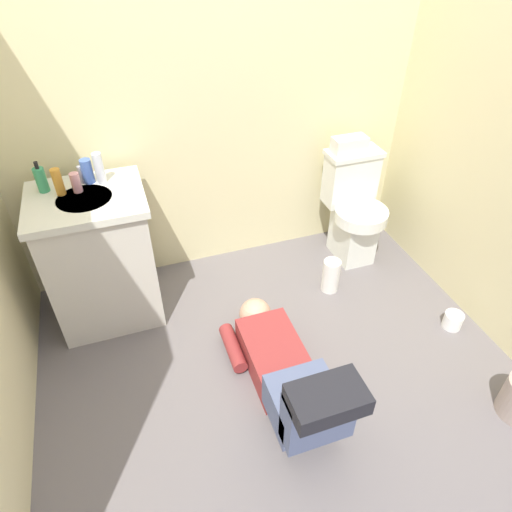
{
  "coord_description": "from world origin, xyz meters",
  "views": [
    {
      "loc": [
        -0.62,
        -1.48,
        2.01
      ],
      "look_at": [
        0.02,
        0.37,
        0.45
      ],
      "focal_mm": 31.41,
      "sensor_mm": 36.0,
      "label": 1
    }
  ],
  "objects_px": {
    "toilet": "(353,209)",
    "soap_dispenser": "(41,179)",
    "bottle_clear": "(99,168)",
    "faucet": "(80,175)",
    "vanity_cabinet": "(101,257)",
    "bottle_blue": "(87,171)",
    "paper_towel_roll": "(331,276)",
    "bottle_amber": "(58,182)",
    "toilet_paper_roll": "(453,320)",
    "person_plumber": "(288,374)",
    "tissue_box": "(349,145)",
    "bottle_pink": "(76,182)"
  },
  "relations": [
    {
      "from": "tissue_box",
      "to": "bottle_blue",
      "type": "xyz_separation_m",
      "value": [
        -1.57,
        -0.0,
        0.09
      ]
    },
    {
      "from": "bottle_amber",
      "to": "bottle_blue",
      "type": "distance_m",
      "value": 0.17
    },
    {
      "from": "faucet",
      "to": "soap_dispenser",
      "type": "xyz_separation_m",
      "value": [
        -0.19,
        -0.02,
        0.02
      ]
    },
    {
      "from": "toilet",
      "to": "bottle_amber",
      "type": "height_order",
      "value": "bottle_amber"
    },
    {
      "from": "soap_dispenser",
      "to": "vanity_cabinet",
      "type": "bearing_deg",
      "value": -32.35
    },
    {
      "from": "soap_dispenser",
      "to": "bottle_clear",
      "type": "xyz_separation_m",
      "value": [
        0.29,
        -0.0,
        0.02
      ]
    },
    {
      "from": "bottle_amber",
      "to": "bottle_clear",
      "type": "relative_size",
      "value": 0.85
    },
    {
      "from": "faucet",
      "to": "bottle_blue",
      "type": "distance_m",
      "value": 0.04
    },
    {
      "from": "soap_dispenser",
      "to": "bottle_blue",
      "type": "relative_size",
      "value": 1.27
    },
    {
      "from": "tissue_box",
      "to": "soap_dispenser",
      "type": "distance_m",
      "value": 1.8
    },
    {
      "from": "person_plumber",
      "to": "soap_dispenser",
      "type": "xyz_separation_m",
      "value": [
        -0.97,
        1.04,
        0.71
      ]
    },
    {
      "from": "person_plumber",
      "to": "bottle_amber",
      "type": "relative_size",
      "value": 7.51
    },
    {
      "from": "bottle_clear",
      "to": "toilet_paper_roll",
      "type": "relative_size",
      "value": 1.53
    },
    {
      "from": "faucet",
      "to": "bottle_pink",
      "type": "relative_size",
      "value": 0.96
    },
    {
      "from": "person_plumber",
      "to": "bottle_pink",
      "type": "height_order",
      "value": "bottle_pink"
    },
    {
      "from": "person_plumber",
      "to": "tissue_box",
      "type": "height_order",
      "value": "tissue_box"
    },
    {
      "from": "tissue_box",
      "to": "paper_towel_roll",
      "type": "bearing_deg",
      "value": -121.88
    },
    {
      "from": "bottle_amber",
      "to": "bottle_clear",
      "type": "bearing_deg",
      "value": 16.0
    },
    {
      "from": "toilet",
      "to": "vanity_cabinet",
      "type": "bearing_deg",
      "value": -178.16
    },
    {
      "from": "bottle_amber",
      "to": "paper_towel_roll",
      "type": "distance_m",
      "value": 1.68
    },
    {
      "from": "bottle_clear",
      "to": "bottle_pink",
      "type": "bearing_deg",
      "value": -155.32
    },
    {
      "from": "vanity_cabinet",
      "to": "tissue_box",
      "type": "bearing_deg",
      "value": 5.1
    },
    {
      "from": "person_plumber",
      "to": "bottle_blue",
      "type": "relative_size",
      "value": 8.12
    },
    {
      "from": "person_plumber",
      "to": "bottle_blue",
      "type": "xyz_separation_m",
      "value": [
        -0.74,
        1.06,
        0.71
      ]
    },
    {
      "from": "toilet",
      "to": "bottle_amber",
      "type": "distance_m",
      "value": 1.83
    },
    {
      "from": "faucet",
      "to": "toilet_paper_roll",
      "type": "bearing_deg",
      "value": -26.44
    },
    {
      "from": "bottle_clear",
      "to": "toilet_paper_roll",
      "type": "distance_m",
      "value": 2.19
    },
    {
      "from": "bottle_amber",
      "to": "bottle_pink",
      "type": "distance_m",
      "value": 0.08
    },
    {
      "from": "person_plumber",
      "to": "bottle_clear",
      "type": "relative_size",
      "value": 6.35
    },
    {
      "from": "soap_dispenser",
      "to": "toilet_paper_roll",
      "type": "bearing_deg",
      "value": -23.87
    },
    {
      "from": "soap_dispenser",
      "to": "tissue_box",
      "type": "bearing_deg",
      "value": 0.74
    },
    {
      "from": "bottle_blue",
      "to": "paper_towel_roll",
      "type": "bearing_deg",
      "value": -17.19
    },
    {
      "from": "toilet",
      "to": "vanity_cabinet",
      "type": "distance_m",
      "value": 1.65
    },
    {
      "from": "vanity_cabinet",
      "to": "bottle_clear",
      "type": "height_order",
      "value": "bottle_clear"
    },
    {
      "from": "person_plumber",
      "to": "bottle_pink",
      "type": "relative_size",
      "value": 10.27
    },
    {
      "from": "faucet",
      "to": "bottle_blue",
      "type": "xyz_separation_m",
      "value": [
        0.04,
        -0.0,
        0.02
      ]
    },
    {
      "from": "soap_dispenser",
      "to": "toilet_paper_roll",
      "type": "relative_size",
      "value": 1.51
    },
    {
      "from": "bottle_pink",
      "to": "bottle_clear",
      "type": "relative_size",
      "value": 0.62
    },
    {
      "from": "person_plumber",
      "to": "bottle_amber",
      "type": "bearing_deg",
      "value": 132.13
    },
    {
      "from": "toilet",
      "to": "bottle_clear",
      "type": "bearing_deg",
      "value": 177.6
    },
    {
      "from": "toilet",
      "to": "soap_dispenser",
      "type": "relative_size",
      "value": 4.52
    },
    {
      "from": "vanity_cabinet",
      "to": "toilet_paper_roll",
      "type": "relative_size",
      "value": 7.45
    },
    {
      "from": "tissue_box",
      "to": "bottle_pink",
      "type": "bearing_deg",
      "value": -177.08
    },
    {
      "from": "toilet",
      "to": "soap_dispenser",
      "type": "distance_m",
      "value": 1.92
    },
    {
      "from": "faucet",
      "to": "bottle_blue",
      "type": "height_order",
      "value": "bottle_blue"
    },
    {
      "from": "vanity_cabinet",
      "to": "bottle_blue",
      "type": "height_order",
      "value": "bottle_blue"
    },
    {
      "from": "person_plumber",
      "to": "bottle_pink",
      "type": "bearing_deg",
      "value": 129.36
    },
    {
      "from": "faucet",
      "to": "bottle_clear",
      "type": "relative_size",
      "value": 0.6
    },
    {
      "from": "toilet",
      "to": "person_plumber",
      "type": "relative_size",
      "value": 0.7
    },
    {
      "from": "bottle_pink",
      "to": "toilet_paper_roll",
      "type": "relative_size",
      "value": 0.94
    }
  ]
}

